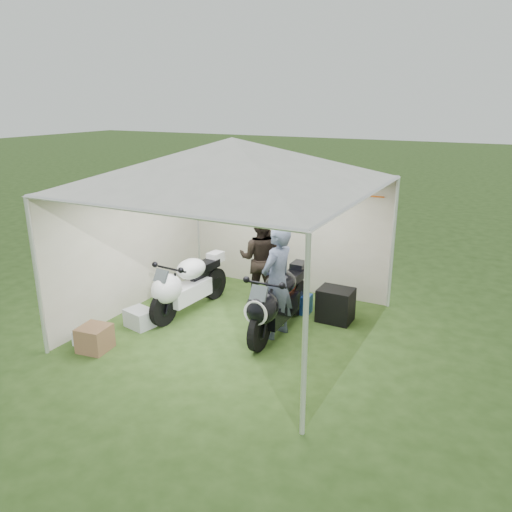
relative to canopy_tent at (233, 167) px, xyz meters
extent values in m
plane|color=#2A4517|center=(0.00, -0.03, -2.58)|extent=(80.00, 80.00, 0.00)
cylinder|color=silver|center=(-2.00, -2.03, -1.43)|extent=(0.06, 0.06, 2.30)
cylinder|color=silver|center=(2.00, -2.03, -1.43)|extent=(0.06, 0.06, 2.30)
cylinder|color=silver|center=(-2.00, 1.97, -1.43)|extent=(0.06, 0.06, 2.30)
cylinder|color=silver|center=(2.00, 1.97, -1.43)|extent=(0.06, 0.06, 2.30)
cube|color=beige|center=(0.00, 1.97, -1.43)|extent=(4.00, 0.02, 2.30)
cube|color=beige|center=(-2.00, -0.03, -1.43)|extent=(0.02, 4.00, 2.30)
cube|color=beige|center=(2.00, -0.03, -1.43)|extent=(0.02, 4.00, 2.30)
pyramid|color=silver|center=(0.00, -0.03, 0.07)|extent=(5.66, 5.66, 0.70)
cube|color=#99A5B7|center=(-1.65, 1.95, -0.73)|extent=(0.22, 0.02, 0.28)
cube|color=#99A5B7|center=(-1.30, 1.95, -0.73)|extent=(0.22, 0.02, 0.28)
cube|color=#99A5B7|center=(-0.95, 1.95, -0.73)|extent=(0.22, 0.01, 0.28)
cube|color=#99A5B7|center=(-0.60, 1.95, -0.73)|extent=(0.22, 0.01, 0.28)
cube|color=#99A5B7|center=(-1.65, 1.95, -1.03)|extent=(0.22, 0.02, 0.28)
cube|color=#99A5B7|center=(-1.30, 1.95, -1.03)|extent=(0.22, 0.01, 0.28)
cube|color=#99A5B7|center=(-0.95, 1.95, -1.03)|extent=(0.22, 0.02, 0.28)
cube|color=#99A5B7|center=(-0.60, 1.95, -1.03)|extent=(0.22, 0.01, 0.28)
cylinder|color=#D8590C|center=(0.20, 1.94, -0.63)|extent=(3.20, 0.02, 0.02)
cylinder|color=black|center=(-1.05, -0.50, -2.28)|extent=(0.14, 0.59, 0.58)
cylinder|color=black|center=(-0.95, 0.86, -2.28)|extent=(0.19, 0.59, 0.58)
cube|color=silver|center=(-1.00, 0.13, -2.21)|extent=(0.40, 0.95, 0.29)
ellipsoid|color=silver|center=(-1.04, -0.40, -1.97)|extent=(0.48, 0.61, 0.49)
ellipsoid|color=silver|center=(-1.00, 0.23, -1.82)|extent=(0.47, 0.63, 0.34)
cube|color=black|center=(-0.97, 0.62, -1.87)|extent=(0.30, 0.60, 0.14)
cube|color=silver|center=(-0.94, 0.94, -1.80)|extent=(0.24, 0.31, 0.18)
cube|color=black|center=(-0.97, 0.52, -2.04)|extent=(0.14, 0.54, 0.10)
cube|color=#3F474C|center=(-1.05, -0.52, -1.72)|extent=(0.24, 0.16, 0.20)
cylinder|color=black|center=(0.70, -0.53, -2.27)|extent=(0.11, 0.62, 0.61)
cylinder|color=black|center=(0.68, 0.90, -2.27)|extent=(0.16, 0.62, 0.61)
cube|color=black|center=(0.69, 0.13, -2.19)|extent=(0.36, 0.98, 0.31)
ellipsoid|color=black|center=(0.70, -0.43, -1.94)|extent=(0.47, 0.62, 0.51)
ellipsoid|color=black|center=(0.69, 0.23, -1.78)|extent=(0.46, 0.64, 0.36)
cube|color=black|center=(0.68, 0.64, -1.84)|extent=(0.28, 0.62, 0.14)
cube|color=black|center=(0.68, 0.98, -1.76)|extent=(0.23, 0.31, 0.18)
cube|color=maroon|center=(0.69, 0.54, -2.01)|extent=(0.11, 0.56, 0.10)
cube|color=#3F474C|center=(0.71, -0.55, -1.67)|extent=(0.25, 0.15, 0.22)
cylinder|color=white|center=(0.71, -0.66, -1.94)|extent=(0.37, 0.03, 0.37)
cube|color=blue|center=(0.68, 1.00, -2.41)|extent=(0.44, 0.28, 0.33)
imported|color=black|center=(-0.10, 1.10, -1.75)|extent=(0.91, 0.78, 1.65)
imported|color=#4F5974|center=(0.73, 0.01, -1.69)|extent=(0.54, 0.72, 1.78)
cube|color=black|center=(1.36, 0.96, -2.30)|extent=(0.56, 0.45, 0.56)
cube|color=#B0B3B9|center=(-1.37, -0.72, -2.43)|extent=(0.50, 0.43, 0.29)
cube|color=brown|center=(-1.43, -1.64, -2.39)|extent=(0.46, 0.46, 0.37)
cube|color=#B3B8BC|center=(-1.70, -1.58, -2.47)|extent=(0.33, 0.29, 0.22)
cube|color=#826343|center=(-1.51, -1.50, -2.44)|extent=(0.45, 0.36, 0.26)
camera|label=1|loc=(3.69, -6.40, 0.95)|focal=35.00mm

